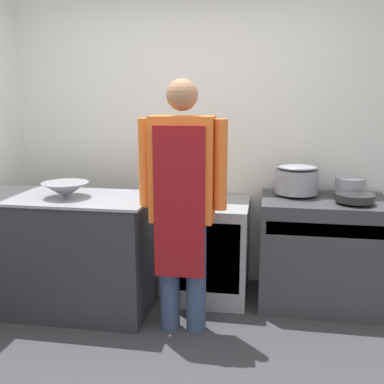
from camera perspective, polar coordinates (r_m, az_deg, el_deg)
wall_back at (r=3.97m, az=0.49°, el=7.78°), size 8.00×0.05×2.70m
prep_counter at (r=3.65m, az=-15.73°, el=-7.49°), size 1.37×0.65×0.91m
stove at (r=3.75m, az=16.20°, el=-7.33°), size 0.98×0.64×0.88m
fridge_unit at (r=3.77m, az=2.54°, el=-7.26°), size 0.59×0.66×0.80m
person_cook at (r=3.05m, az=-1.24°, el=-0.23°), size 0.61×0.24×1.76m
mixing_bowl at (r=3.46m, az=-15.77°, el=0.27°), size 0.35×0.35×0.11m
stock_pot at (r=3.69m, az=13.15°, el=1.75°), size 0.34×0.34×0.25m
saute_pan at (r=3.55m, az=19.98°, el=-0.67°), size 0.28×0.28×0.06m
sauce_pot at (r=3.75m, az=19.44°, el=0.69°), size 0.23×0.23×0.14m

